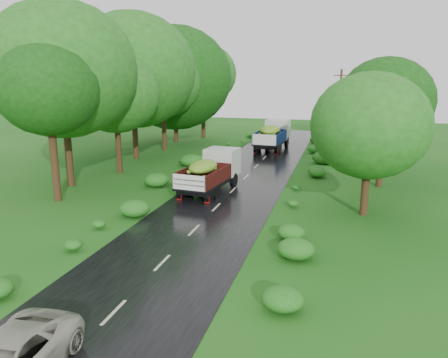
% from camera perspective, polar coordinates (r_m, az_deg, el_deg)
% --- Properties ---
extents(ground, '(120.00, 120.00, 0.00)m').
position_cam_1_polar(ground, '(18.56, -8.08, -10.82)').
color(ground, '#124D10').
rests_on(ground, ground).
extents(road, '(6.50, 80.00, 0.02)m').
position_cam_1_polar(road, '(22.89, -3.13, -5.86)').
color(road, black).
rests_on(road, ground).
extents(road_lines, '(0.12, 69.60, 0.00)m').
position_cam_1_polar(road_lines, '(23.78, -2.37, -5.07)').
color(road_lines, '#BFB78C').
rests_on(road_lines, road).
extents(truck_near, '(2.86, 6.38, 2.59)m').
position_cam_1_polar(truck_near, '(28.73, -1.64, 1.21)').
color(truck_near, black).
rests_on(truck_near, ground).
extents(truck_far, '(2.89, 6.99, 2.87)m').
position_cam_1_polar(truck_far, '(45.27, 6.46, 5.90)').
color(truck_far, black).
rests_on(truck_far, ground).
extents(utility_pole, '(1.41, 0.28, 8.06)m').
position_cam_1_polar(utility_pole, '(45.43, 14.82, 8.77)').
color(utility_pole, '#382616').
rests_on(utility_pole, ground).
extents(trees_left, '(6.43, 31.81, 10.03)m').
position_cam_1_polar(trees_left, '(41.29, -10.32, 12.83)').
color(trees_left, black).
rests_on(trees_left, ground).
extents(trees_right, '(4.81, 30.61, 7.52)m').
position_cam_1_polar(trees_right, '(34.93, 18.77, 8.80)').
color(trees_right, black).
rests_on(trees_right, ground).
extents(shrubs, '(11.90, 44.00, 0.70)m').
position_cam_1_polar(shrubs, '(31.11, 2.08, 0.06)').
color(shrubs, '#1B5D16').
rests_on(shrubs, ground).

